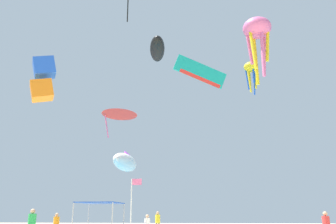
% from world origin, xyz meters
% --- Properties ---
extents(canopy_tent, '(2.71, 3.04, 2.38)m').
position_xyz_m(canopy_tent, '(-5.19, 2.98, 2.25)').
color(canopy_tent, '#B2B2B7').
rests_on(canopy_tent, ground).
extents(person_near_tent, '(0.40, 0.40, 1.69)m').
position_xyz_m(person_near_tent, '(-8.33, 3.16, 0.99)').
color(person_near_tent, '#33384C').
rests_on(person_near_tent, ground).
extents(person_leftmost, '(0.38, 0.41, 1.58)m').
position_xyz_m(person_leftmost, '(-1.92, 3.21, 0.93)').
color(person_leftmost, black).
rests_on(person_leftmost, ground).
extents(person_central, '(0.44, 0.44, 1.87)m').
position_xyz_m(person_central, '(-2.55, 11.63, 1.10)').
color(person_central, slate).
rests_on(person_central, ground).
extents(person_rightmost, '(0.41, 0.44, 1.74)m').
position_xyz_m(person_rightmost, '(8.88, 0.68, 1.02)').
color(person_rightmost, slate).
rests_on(person_rightmost, ground).
extents(person_far_shore, '(0.50, 0.45, 1.89)m').
position_xyz_m(person_far_shore, '(-7.90, -1.10, 1.11)').
color(person_far_shore, slate).
rests_on(person_far_shore, ground).
extents(banner_flag, '(0.61, 0.06, 3.53)m').
position_xyz_m(banner_flag, '(-1.96, -1.19, 2.14)').
color(banner_flag, silver).
rests_on(banner_flag, ground).
extents(kite_octopus_pink, '(3.66, 3.66, 7.11)m').
position_xyz_m(kite_octopus_pink, '(7.78, 13.42, 20.42)').
color(kite_octopus_pink, pink).
extents(kite_inflatable_black, '(2.95, 5.92, 2.32)m').
position_xyz_m(kite_inflatable_black, '(-3.25, 14.78, 19.71)').
color(kite_inflatable_black, black).
extents(kite_parafoil_teal, '(5.24, 1.95, 3.26)m').
position_xyz_m(kite_parafoil_teal, '(1.64, 11.04, 15.04)').
color(kite_parafoil_teal, teal).
extents(kite_delta_red, '(5.89, 5.92, 3.87)m').
position_xyz_m(kite_delta_red, '(-9.57, 22.66, 14.82)').
color(kite_delta_red, red).
extents(kite_box_blue, '(2.37, 2.26, 3.63)m').
position_xyz_m(kite_box_blue, '(-10.46, 3.20, 11.84)').
color(kite_box_blue, blue).
extents(kite_octopus_yellow, '(2.36, 2.36, 4.45)m').
position_xyz_m(kite_octopus_yellow, '(8.06, 23.40, 20.35)').
color(kite_octopus_yellow, yellow).
extents(kite_inflatable_white, '(3.37, 8.41, 3.36)m').
position_xyz_m(kite_inflatable_white, '(-9.89, 27.83, 8.80)').
color(kite_inflatable_white, white).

